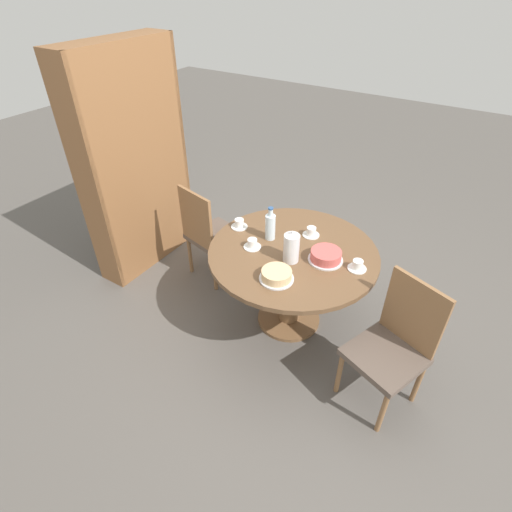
# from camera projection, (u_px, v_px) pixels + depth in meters

# --- Properties ---
(ground_plane) EXTENTS (14.00, 14.00, 0.00)m
(ground_plane) POSITION_uv_depth(u_px,v_px,m) (288.00, 319.00, 3.33)
(ground_plane) COLOR #56514C
(dining_table) EXTENTS (1.24, 1.24, 0.71)m
(dining_table) POSITION_uv_depth(u_px,v_px,m) (292.00, 268.00, 3.00)
(dining_table) COLOR brown
(dining_table) RESTS_ON ground_plane
(chair_a) EXTENTS (0.50, 0.50, 0.92)m
(chair_a) POSITION_uv_depth(u_px,v_px,m) (210.00, 233.00, 3.52)
(chair_a) COLOR olive
(chair_a) RESTS_ON ground_plane
(chair_b) EXTENTS (0.54, 0.54, 0.92)m
(chair_b) POSITION_uv_depth(u_px,v_px,m) (394.00, 345.00, 2.50)
(chair_b) COLOR olive
(chair_b) RESTS_ON ground_plane
(bookshelf) EXTENTS (1.03, 0.28, 1.95)m
(bookshelf) POSITION_uv_depth(u_px,v_px,m) (137.00, 168.00, 3.48)
(bookshelf) COLOR brown
(bookshelf) RESTS_ON ground_plane
(coffee_pot) EXTENTS (0.11, 0.11, 0.25)m
(coffee_pot) POSITION_uv_depth(u_px,v_px,m) (291.00, 247.00, 2.75)
(coffee_pot) COLOR silver
(coffee_pot) RESTS_ON dining_table
(water_bottle) EXTENTS (0.08, 0.08, 0.27)m
(water_bottle) POSITION_uv_depth(u_px,v_px,m) (270.00, 226.00, 2.97)
(water_bottle) COLOR silver
(water_bottle) RESTS_ON dining_table
(cake_main) EXTENTS (0.25, 0.25, 0.08)m
(cake_main) POSITION_uv_depth(u_px,v_px,m) (326.00, 256.00, 2.79)
(cake_main) COLOR silver
(cake_main) RESTS_ON dining_table
(cake_second) EXTENTS (0.23, 0.23, 0.07)m
(cake_second) POSITION_uv_depth(u_px,v_px,m) (277.00, 275.00, 2.63)
(cake_second) COLOR silver
(cake_second) RESTS_ON dining_table
(cup_a) EXTENTS (0.13, 0.13, 0.07)m
(cup_a) POSITION_uv_depth(u_px,v_px,m) (252.00, 244.00, 2.93)
(cup_a) COLOR silver
(cup_a) RESTS_ON dining_table
(cup_b) EXTENTS (0.13, 0.13, 0.07)m
(cup_b) POSITION_uv_depth(u_px,v_px,m) (357.00, 266.00, 2.72)
(cup_b) COLOR silver
(cup_b) RESTS_ON dining_table
(cup_c) EXTENTS (0.13, 0.13, 0.07)m
(cup_c) POSITION_uv_depth(u_px,v_px,m) (239.00, 224.00, 3.14)
(cup_c) COLOR silver
(cup_c) RESTS_ON dining_table
(cup_d) EXTENTS (0.13, 0.13, 0.07)m
(cup_d) POSITION_uv_depth(u_px,v_px,m) (311.00, 232.00, 3.05)
(cup_d) COLOR silver
(cup_d) RESTS_ON dining_table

